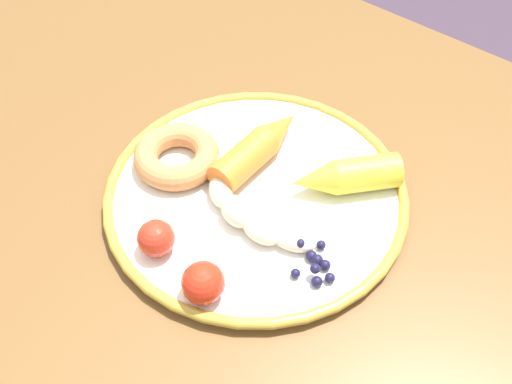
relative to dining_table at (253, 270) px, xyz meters
The scene contains 9 objects.
dining_table is the anchor object (origin of this frame).
plate 0.10m from the dining_table, 54.85° to the right, with size 0.34×0.34×0.02m.
banana 0.11m from the dining_table, ahead, with size 0.17×0.08×0.03m.
carrot_orange 0.15m from the dining_table, 54.23° to the right, with size 0.04×0.14×0.04m.
carrot_yellow 0.16m from the dining_table, 115.50° to the right, with size 0.11×0.12×0.04m.
donut 0.16m from the dining_table, ahead, with size 0.10×0.10×0.03m, color #C67F48.
blueberry_pile 0.13m from the dining_table, behind, with size 0.05×0.05×0.02m.
tomato_near 0.16m from the dining_table, 60.87° to the left, with size 0.04×0.04×0.04m, color red.
tomato_mid 0.16m from the dining_table, 102.74° to the left, with size 0.04×0.04×0.04m, color red.
Camera 1 is at (-0.25, 0.30, 1.29)m, focal length 41.73 mm.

